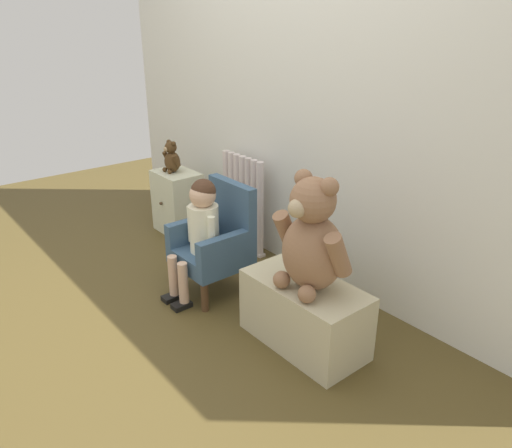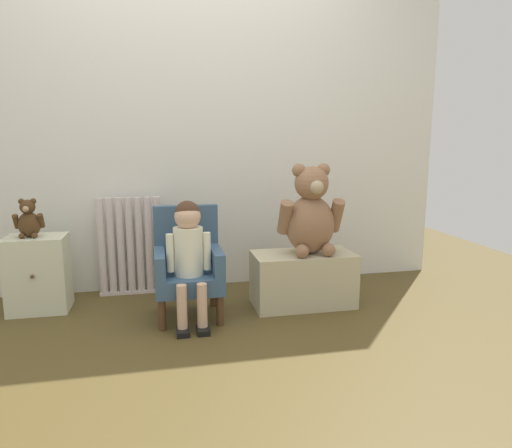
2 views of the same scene
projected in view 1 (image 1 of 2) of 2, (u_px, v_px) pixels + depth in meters
ground_plane at (142, 321)px, 2.73m from camera, size 6.00×6.00×0.00m
back_wall at (299, 78)px, 2.92m from camera, size 3.80×0.05×2.40m
radiator at (243, 204)px, 3.46m from camera, size 0.43×0.05×0.67m
small_dresser at (178, 202)px, 3.77m from camera, size 0.35×0.28×0.47m
child_armchair at (217, 241)px, 2.94m from camera, size 0.39×0.38×0.66m
child_figure at (200, 223)px, 2.82m from camera, size 0.25×0.35×0.71m
low_bench at (304, 314)px, 2.48m from camera, size 0.64×0.33×0.34m
large_teddy_bear at (312, 240)px, 2.28m from camera, size 0.41×0.29×0.57m
small_teddy_bear at (172, 158)px, 3.65m from camera, size 0.17×0.12×0.24m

